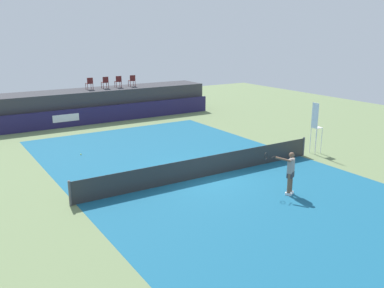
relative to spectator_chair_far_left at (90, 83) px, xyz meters
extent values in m
plane|color=#6B7F51|center=(0.05, -12.28, -2.69)|extent=(48.00, 48.00, 0.00)
cube|color=#16597A|center=(0.05, -15.28, -2.69)|extent=(12.00, 22.00, 0.00)
cube|color=#231E4C|center=(0.05, -1.78, -2.09)|extent=(18.00, 0.20, 1.20)
cube|color=white|center=(-2.43, -1.89, -2.03)|extent=(1.80, 0.02, 0.50)
cube|color=#38383D|center=(0.05, 0.02, -1.59)|extent=(18.00, 2.80, 2.20)
cylinder|color=#561919|center=(0.20, 0.28, -0.27)|extent=(0.04, 0.04, 0.44)
cylinder|color=#561919|center=(-0.21, 0.27, -0.27)|extent=(0.04, 0.04, 0.44)
cylinder|color=#561919|center=(0.20, -0.12, -0.27)|extent=(0.04, 0.04, 0.44)
cylinder|color=#561919|center=(-0.20, -0.13, -0.27)|extent=(0.04, 0.04, 0.44)
cube|color=#561919|center=(0.00, 0.08, -0.04)|extent=(0.45, 0.45, 0.03)
cube|color=#561919|center=(0.00, -0.13, 0.19)|extent=(0.44, 0.04, 0.42)
cylinder|color=#561919|center=(1.40, 0.26, -0.27)|extent=(0.04, 0.04, 0.44)
cylinder|color=#561919|center=(1.00, 0.27, -0.27)|extent=(0.04, 0.04, 0.44)
cylinder|color=#561919|center=(1.40, -0.14, -0.27)|extent=(0.04, 0.04, 0.44)
cylinder|color=#561919|center=(0.99, -0.14, -0.27)|extent=(0.04, 0.04, 0.44)
cube|color=#561919|center=(1.20, 0.06, -0.04)|extent=(0.44, 0.44, 0.03)
cube|color=#561919|center=(1.20, -0.14, 0.19)|extent=(0.44, 0.03, 0.42)
cylinder|color=#561919|center=(2.48, 0.25, -0.27)|extent=(0.04, 0.04, 0.44)
cylinder|color=#561919|center=(2.07, 0.28, -0.27)|extent=(0.04, 0.04, 0.44)
cylinder|color=#561919|center=(2.44, -0.16, -0.27)|extent=(0.04, 0.04, 0.44)
cylinder|color=#561919|center=(2.04, -0.12, -0.27)|extent=(0.04, 0.04, 0.44)
cube|color=#561919|center=(2.26, 0.06, -0.04)|extent=(0.48, 0.48, 0.03)
cube|color=#561919|center=(2.24, -0.15, 0.19)|extent=(0.44, 0.06, 0.42)
cylinder|color=#561919|center=(3.61, 0.24, -0.27)|extent=(0.04, 0.04, 0.44)
cylinder|color=#561919|center=(3.21, 0.27, -0.27)|extent=(0.04, 0.04, 0.44)
cylinder|color=#561919|center=(3.59, -0.16, -0.27)|extent=(0.04, 0.04, 0.44)
cylinder|color=#561919|center=(3.18, -0.14, -0.27)|extent=(0.04, 0.04, 0.44)
cube|color=#561919|center=(3.40, 0.05, -0.04)|extent=(0.46, 0.46, 0.03)
cube|color=#561919|center=(3.39, -0.15, 0.19)|extent=(0.44, 0.05, 0.42)
cylinder|color=white|center=(7.37, -15.49, -1.99)|extent=(0.04, 0.04, 1.40)
cylinder|color=white|center=(7.38, -15.08, -1.99)|extent=(0.04, 0.04, 1.40)
cylinder|color=white|center=(6.97, -15.47, -1.99)|extent=(0.04, 0.04, 1.40)
cylinder|color=white|center=(6.98, -15.07, -1.99)|extent=(0.04, 0.04, 1.40)
cube|color=white|center=(7.18, -15.28, -1.28)|extent=(0.45, 0.45, 0.03)
cube|color=white|center=(6.97, -15.27, -0.60)|extent=(0.04, 0.44, 1.33)
cube|color=#2D2D2D|center=(0.05, -15.28, -2.22)|extent=(12.40, 0.02, 0.95)
cylinder|color=#4C4C51|center=(-6.15, -15.28, -2.19)|extent=(0.10, 0.10, 1.00)
cylinder|color=#4C4C51|center=(6.25, -15.28, -2.19)|extent=(0.10, 0.10, 1.00)
cube|color=white|center=(1.81, -18.80, -2.64)|extent=(0.23, 0.29, 0.10)
cylinder|color=brown|center=(1.81, -18.80, -2.18)|extent=(0.14, 0.14, 0.82)
cube|color=white|center=(1.59, -18.91, -2.64)|extent=(0.23, 0.29, 0.10)
cylinder|color=brown|center=(1.59, -18.91, -2.18)|extent=(0.14, 0.14, 0.82)
cube|color=#333338|center=(1.70, -18.85, -1.85)|extent=(0.40, 0.35, 0.24)
cube|color=gray|center=(1.70, -18.85, -1.49)|extent=(0.41, 0.34, 0.56)
sphere|color=brown|center=(1.70, -18.85, -1.03)|extent=(0.22, 0.22, 0.22)
cylinder|color=brown|center=(1.91, -18.74, -1.51)|extent=(0.09, 0.09, 0.60)
cylinder|color=brown|center=(1.36, -18.72, -1.19)|extent=(0.36, 0.58, 0.14)
cylinder|color=black|center=(1.17, -18.35, -1.16)|extent=(0.28, 0.17, 0.03)
torus|color=black|center=(1.04, -18.09, -1.16)|extent=(0.28, 0.16, 0.30)
sphere|color=#D8EA33|center=(-3.70, -8.90, -2.66)|extent=(0.07, 0.07, 0.07)
camera|label=1|loc=(-10.12, -30.20, 3.72)|focal=39.29mm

